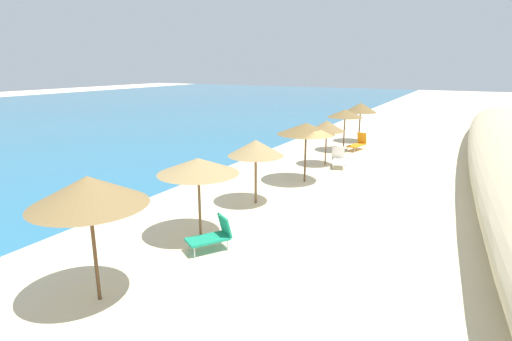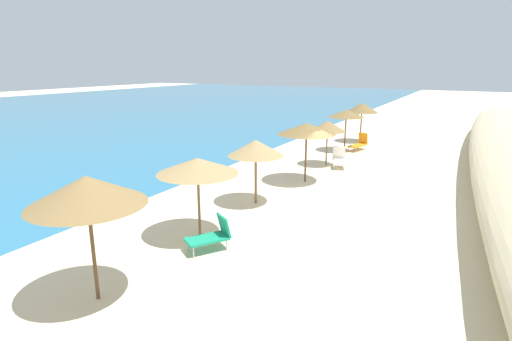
# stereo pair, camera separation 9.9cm
# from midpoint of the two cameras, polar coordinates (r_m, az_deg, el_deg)

# --- Properties ---
(ground_plane) EXTENTS (160.00, 160.00, 0.00)m
(ground_plane) POSITION_cam_midpoint_polar(r_m,az_deg,el_deg) (17.75, 10.71, -3.24)
(ground_plane) COLOR beige
(beach_umbrella_1) EXTENTS (2.61, 2.61, 3.01)m
(beach_umbrella_1) POSITION_cam_midpoint_polar(r_m,az_deg,el_deg) (9.70, -22.64, -2.65)
(beach_umbrella_1) COLOR brown
(beach_umbrella_1) RESTS_ON ground_plane
(beach_umbrella_2) EXTENTS (2.54, 2.54, 2.58)m
(beach_umbrella_2) POSITION_cam_midpoint_polar(r_m,az_deg,el_deg) (12.67, -8.30, 0.62)
(beach_umbrella_2) COLOR brown
(beach_umbrella_2) RESTS_ON ground_plane
(beach_umbrella_3) EXTENTS (2.19, 2.19, 2.55)m
(beach_umbrella_3) POSITION_cam_midpoint_polar(r_m,az_deg,el_deg) (15.75, -0.22, 3.15)
(beach_umbrella_3) COLOR brown
(beach_umbrella_3) RESTS_ON ground_plane
(beach_umbrella_4) EXTENTS (2.66, 2.66, 2.78)m
(beach_umbrella_4) POSITION_cam_midpoint_polar(r_m,az_deg,el_deg) (18.84, 6.86, 5.81)
(beach_umbrella_4) COLOR brown
(beach_umbrella_4) RESTS_ON ground_plane
(beach_umbrella_5) EXTENTS (1.94, 1.94, 2.44)m
(beach_umbrella_5) POSITION_cam_midpoint_polar(r_m,az_deg,el_deg) (22.36, 9.72, 6.14)
(beach_umbrella_5) COLOR brown
(beach_umbrella_5) RESTS_ON ground_plane
(beach_umbrella_6) EXTENTS (2.21, 2.21, 2.64)m
(beach_umbrella_6) POSITION_cam_midpoint_polar(r_m,az_deg,el_deg) (26.35, 12.23, 7.79)
(beach_umbrella_6) COLOR brown
(beach_umbrella_6) RESTS_ON ground_plane
(beach_umbrella_7) EXTENTS (2.23, 2.23, 2.76)m
(beach_umbrella_7) POSITION_cam_midpoint_polar(r_m,az_deg,el_deg) (29.87, 14.31, 8.50)
(beach_umbrella_7) COLOR brown
(beach_umbrella_7) RESTS_ON ground_plane
(lounge_chair_0) EXTENTS (1.73, 0.93, 1.07)m
(lounge_chair_0) POSITION_cam_midpoint_polar(r_m,az_deg,el_deg) (27.16, 13.92, 3.70)
(lounge_chair_0) COLOR orange
(lounge_chair_0) RESTS_ON ground_plane
(lounge_chair_1) EXTENTS (1.71, 1.17, 1.02)m
(lounge_chair_1) POSITION_cam_midpoint_polar(r_m,az_deg,el_deg) (22.49, 11.29, 1.57)
(lounge_chair_1) COLOR white
(lounge_chair_1) RESTS_ON ground_plane
(lounge_chair_2) EXTENTS (1.43, 1.25, 1.01)m
(lounge_chair_2) POSITION_cam_midpoint_polar(r_m,az_deg,el_deg) (12.30, -6.28, -8.94)
(lounge_chair_2) COLOR #199972
(lounge_chair_2) RESTS_ON ground_plane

